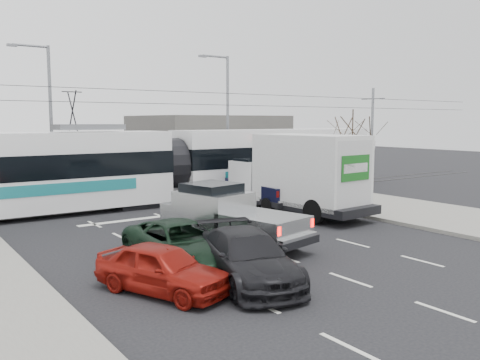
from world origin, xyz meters
TOP-DOWN VIEW (x-y plane):
  - ground at (0.00, 0.00)m, footprint 120.00×120.00m
  - sidewalk_right at (9.00, 0.00)m, footprint 6.00×60.00m
  - rails at (0.00, 10.00)m, footprint 60.00×1.60m
  - building_right at (12.00, 24.00)m, footprint 12.00×10.00m
  - bare_tree at (7.60, 2.50)m, footprint 2.40×2.40m
  - traffic_signal at (6.47, 6.50)m, footprint 0.44×0.44m
  - street_lamp_near at (7.31, 14.00)m, footprint 2.38×0.25m
  - street_lamp_far at (-4.19, 16.00)m, footprint 2.38×0.25m
  - catenary at (0.00, 10.00)m, footprint 60.00×0.20m
  - tram at (0.57, 9.52)m, footprint 29.24×3.11m
  - silver_pickup at (-2.19, -0.32)m, footprint 3.31×6.39m
  - box_truck at (4.03, 2.57)m, footprint 3.19×7.97m
  - navy_pickup at (3.74, 5.20)m, footprint 2.57×5.60m
  - green_car at (-4.91, -1.82)m, footprint 2.34×5.00m
  - red_car at (-6.61, -3.86)m, footprint 2.95×4.21m
  - dark_car at (-4.21, -4.42)m, footprint 3.31×5.32m

SIDE VIEW (x-z plane):
  - ground at x=0.00m, z-range 0.00..0.00m
  - rails at x=0.00m, z-range 0.00..0.03m
  - sidewalk_right at x=9.00m, z-range 0.00..0.15m
  - red_car at x=-6.61m, z-range 0.00..1.33m
  - green_car at x=-4.91m, z-range 0.00..1.38m
  - dark_car at x=-4.21m, z-range 0.00..1.44m
  - silver_pickup at x=-2.19m, z-range -0.01..2.20m
  - navy_pickup at x=3.74m, z-range -0.02..2.27m
  - box_truck at x=4.03m, z-range -0.02..3.88m
  - tram at x=0.57m, z-range -0.87..5.10m
  - building_right at x=12.00m, z-range 0.00..5.00m
  - traffic_signal at x=6.47m, z-range 0.94..4.54m
  - bare_tree at x=7.60m, z-range 1.29..6.29m
  - catenary at x=0.00m, z-range 0.38..7.38m
  - street_lamp_near at x=7.31m, z-range 0.61..9.61m
  - street_lamp_far at x=-4.19m, z-range 0.61..9.61m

